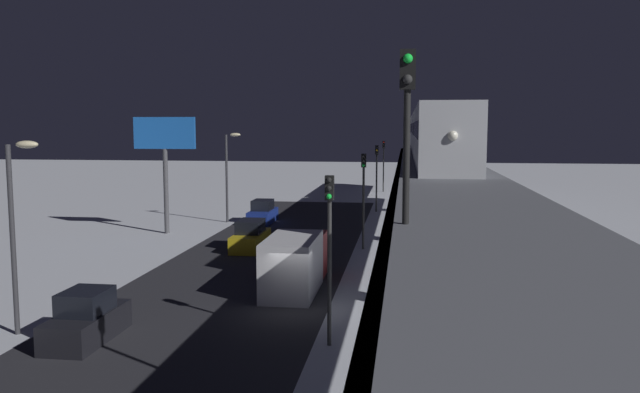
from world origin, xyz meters
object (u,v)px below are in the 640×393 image
object	(u,v)px
subway_train	(429,132)
sedan_blue	(263,213)
box_truck	(296,262)
commercial_billboard	(165,145)
traffic_light_mid	(364,187)
rail_signal	(407,106)
sedan_black	(86,320)
traffic_light_distant	(384,159)
sedan_yellow	(251,237)
traffic_light_far	(377,168)
traffic_light_near	(329,235)

from	to	relation	value
subway_train	sedan_blue	bearing A→B (deg)	11.86
sedan_blue	box_truck	xyz separation A→B (m)	(-6.60, 21.47, 0.55)
box_truck	commercial_billboard	xyz separation A→B (m)	(12.72, -15.20, 5.48)
sedan_blue	traffic_light_mid	xyz separation A→B (m)	(-9.30, 10.64, 3.40)
rail_signal	sedan_black	world-z (taller)	rail_signal
sedan_blue	subway_train	bearing A→B (deg)	-168.14
sedan_blue	sedan_black	bearing A→B (deg)	90.00
traffic_light_distant	commercial_billboard	xyz separation A→B (m)	(15.42, 33.77, 2.63)
commercial_billboard	subway_train	bearing A→B (deg)	-155.42
sedan_yellow	traffic_light_far	size ratio (longest dim) A/B	0.75
sedan_yellow	traffic_light_mid	xyz separation A→B (m)	(-7.50, -0.95, 3.41)
box_truck	commercial_billboard	distance (m)	20.56
subway_train	box_truck	world-z (taller)	subway_train
subway_train	rail_signal	size ratio (longest dim) A/B	13.87
subway_train	sedan_blue	distance (m)	15.92
sedan_yellow	sedan_black	size ratio (longest dim) A/B	1.16
rail_signal	traffic_light_mid	xyz separation A→B (m)	(2.76, -27.25, -4.45)
subway_train	sedan_blue	xyz separation A→B (m)	(14.05, 2.95, -6.90)
traffic_light_distant	sedan_black	bearing A→B (deg)	80.87
traffic_light_mid	commercial_billboard	world-z (taller)	commercial_billboard
sedan_yellow	sedan_black	distance (m)	18.88
traffic_light_far	traffic_light_near	bearing A→B (deg)	90.00
sedan_blue	commercial_billboard	world-z (taller)	commercial_billboard
sedan_black	commercial_billboard	size ratio (longest dim) A/B	0.46
traffic_light_mid	sedan_blue	bearing A→B (deg)	-48.84
sedan_blue	traffic_light_distant	size ratio (longest dim) A/B	0.72
box_truck	traffic_light_far	xyz separation A→B (m)	(-2.70, -29.90, 2.85)
subway_train	box_truck	distance (m)	26.31
traffic_light_near	sedan_black	bearing A→B (deg)	4.18
subway_train	sedan_blue	size ratio (longest dim) A/B	12.08
subway_train	commercial_billboard	xyz separation A→B (m)	(20.16, 9.22, -0.87)
traffic_light_mid	traffic_light_far	distance (m)	19.07
sedan_black	traffic_light_mid	bearing A→B (deg)	-115.22
sedan_yellow	rail_signal	bearing A→B (deg)	111.32
sedan_blue	commercial_billboard	bearing A→B (deg)	45.71
subway_train	traffic_light_near	size ratio (longest dim) A/B	8.67
sedan_blue	traffic_light_distant	bearing A→B (deg)	-108.69
traffic_light_mid	commercial_billboard	bearing A→B (deg)	-15.82
rail_signal	traffic_light_mid	distance (m)	27.75
sedan_black	traffic_light_far	distance (m)	40.06
rail_signal	box_truck	size ratio (longest dim) A/B	0.54
sedan_yellow	traffic_light_near	size ratio (longest dim) A/B	0.75
sedan_blue	sedan_black	size ratio (longest dim) A/B	1.11
sedan_black	traffic_light_distant	xyz separation A→B (m)	(-9.30, -57.88, 3.40)
sedan_blue	sedan_black	xyz separation A→B (m)	(-0.00, 30.38, -0.00)
rail_signal	traffic_light_distant	xyz separation A→B (m)	(2.76, -65.39, -4.45)
box_truck	commercial_billboard	bearing A→B (deg)	-50.09
rail_signal	traffic_light_distant	bearing A→B (deg)	-87.58
sedan_blue	commercial_billboard	xyz separation A→B (m)	(6.12, 6.27, 6.03)
sedan_yellow	sedan_blue	bearing A→B (deg)	-81.17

